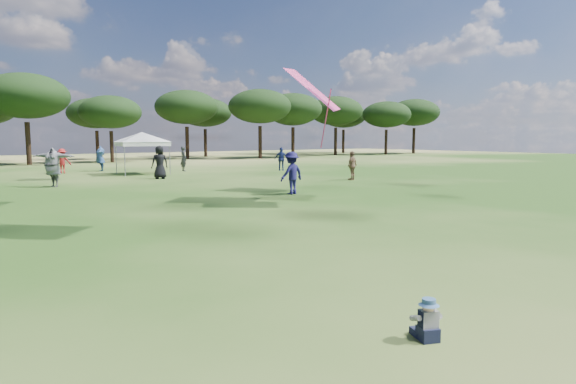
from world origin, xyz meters
The scene contains 4 objects.
tree_line centered at (2.39, 47.41, 5.42)m, with size 108.78×17.63×7.77m.
tent_right centered at (7.10, 28.41, 2.48)m, with size 5.72×5.72×2.91m.
toddler centered at (0.59, 2.21, 0.22)m, with size 0.37×0.40×0.49m.
festival_crowd centered at (0.43, 24.11, 0.87)m, with size 29.63×20.01×1.92m.
Camera 1 is at (-3.81, -0.99, 2.27)m, focal length 30.00 mm.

